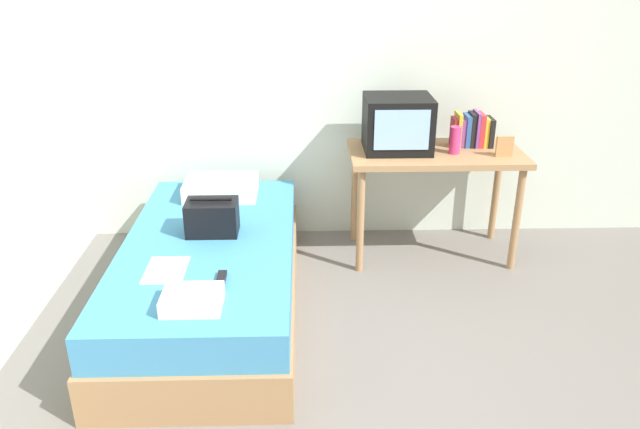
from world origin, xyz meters
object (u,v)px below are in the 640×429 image
object	(u,v)px
pillow	(221,188)
folded_towel	(192,300)
tv	(398,124)
water_bottle	(455,140)
bed	(211,276)
desk	(435,165)
magazine	(166,270)
remote_dark	(221,279)
handbag	(212,217)
picture_frame	(505,146)
book_row	(472,130)

from	to	relation	value
pillow	folded_towel	xyz separation A→B (m)	(0.03, -1.42, -0.02)
tv	water_bottle	xyz separation A→B (m)	(0.37, -0.09, -0.09)
bed	desk	distance (m)	1.67
magazine	remote_dark	distance (m)	0.33
water_bottle	handbag	xyz separation A→B (m)	(-1.54, -0.56, -0.29)
picture_frame	folded_towel	size ratio (longest dim) A/B	0.49
desk	folded_towel	distance (m)	2.02
water_bottle	pillow	distance (m)	1.59
remote_dark	bed	bearing A→B (deg)	105.50
pillow	remote_dark	bearing A→B (deg)	-83.45
magazine	book_row	bearing A→B (deg)	32.19
desk	remote_dark	distance (m)	1.78
desk	remote_dark	world-z (taller)	desk
pillow	magazine	distance (m)	1.07
picture_frame	handbag	bearing A→B (deg)	-165.39
picture_frame	remote_dark	size ratio (longest dim) A/B	0.87
tv	picture_frame	bearing A→B (deg)	-13.56
desk	tv	size ratio (longest dim) A/B	2.64
folded_towel	magazine	bearing A→B (deg)	118.92
picture_frame	pillow	world-z (taller)	picture_frame
bed	magazine	bearing A→B (deg)	-115.36
water_bottle	book_row	world-z (taller)	book_row
remote_dark	picture_frame	bearing A→B (deg)	31.48
water_bottle	handbag	size ratio (longest dim) A/B	0.60
tv	folded_towel	distance (m)	1.92
pillow	remote_dark	distance (m)	1.18
magazine	picture_frame	bearing A→B (deg)	24.84
book_row	handbag	size ratio (longest dim) A/B	0.91
pillow	book_row	bearing A→B (deg)	4.27
bed	book_row	bearing A→B (deg)	25.74
tv	magazine	distance (m)	1.81
pillow	folded_towel	world-z (taller)	pillow
bed	magazine	distance (m)	0.47
handbag	remote_dark	distance (m)	0.60
tv	pillow	xyz separation A→B (m)	(-1.19, -0.05, -0.42)
desk	tv	distance (m)	0.39
water_bottle	book_row	bearing A→B (deg)	47.08
handbag	magazine	bearing A→B (deg)	-112.19
pillow	handbag	size ratio (longest dim) A/B	1.61
desk	tv	world-z (taller)	tv
folded_towel	water_bottle	bearing A→B (deg)	42.00
water_bottle	handbag	world-z (taller)	water_bottle
book_row	folded_towel	bearing A→B (deg)	-137.49
pillow	handbag	world-z (taller)	handbag
desk	handbag	xyz separation A→B (m)	(-1.43, -0.61, -0.10)
bed	picture_frame	size ratio (longest dim) A/B	14.67
handbag	magazine	size ratio (longest dim) A/B	1.03
desk	book_row	world-z (taller)	book_row
bed	water_bottle	bearing A→B (deg)	22.92
water_bottle	folded_towel	bearing A→B (deg)	-138.00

